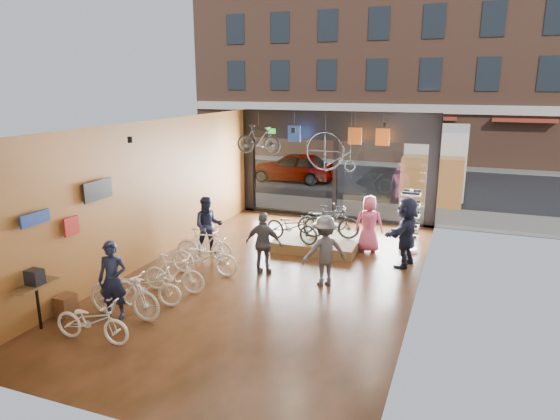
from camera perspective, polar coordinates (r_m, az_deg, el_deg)
The scene contains 36 objects.
ground_plane at distance 12.77m, azimuth -0.72°, elevation -7.58°, with size 7.00×12.00×0.04m, color black.
ceiling at distance 11.88m, azimuth -0.78°, elevation 9.86°, with size 7.00×12.00×0.04m, color black.
wall_left at distance 13.83m, azimuth -14.46°, elevation 2.00°, with size 0.04×12.00×3.80m, color #9E5731.
wall_right at distance 11.41m, azimuth 15.94°, elevation -0.67°, with size 0.04×12.00×3.80m, color beige.
wall_back at distance 7.21m, azimuth -18.79°, elevation -9.75°, with size 7.00×0.04×3.80m, color beige.
storefront at distance 17.79m, azimuth 6.36°, elevation 5.05°, with size 7.00×0.26×3.80m, color black, non-canonical shape.
exit_sign at distance 18.27m, azimuth -1.03°, elevation 9.01°, with size 0.35×0.06×0.18m, color #198C26.
street_road at distance 26.81m, azimuth 11.10°, elevation 3.86°, with size 30.00×18.00×0.02m, color black.
sidewalk_near at distance 19.31m, azimuth 7.11°, elevation 0.18°, with size 30.00×2.40×0.12m, color slate.
sidewalk_far at distance 30.69m, azimuth 12.40°, elevation 5.23°, with size 30.00×2.00×0.12m, color slate.
opposite_building at distance 32.89m, azimuth 13.76°, elevation 17.89°, with size 26.00×5.00×14.00m, color brown.
street_car at distance 24.70m, azimuth 1.52°, elevation 4.96°, with size 1.70×4.23×1.44m, color gray.
box_truck at distance 22.30m, azimuth 17.45°, elevation 5.12°, with size 2.41×7.24×2.85m, color silver, non-canonical shape.
floor_bike_0 at distance 10.21m, azimuth -20.69°, elevation -11.78°, with size 0.55×1.57×0.82m, color beige.
floor_bike_1 at distance 10.91m, azimuth -17.46°, elevation -9.11°, with size 0.50×1.76×1.06m, color beige.
floor_bike_2 at distance 11.41m, azimuth -14.95°, elevation -8.49°, with size 0.55×1.58×0.83m, color beige.
floor_bike_3 at distance 11.89m, azimuth -12.04°, elevation -7.13°, with size 0.43×1.52×0.92m, color beige.
floor_bike_4 at distance 12.82m, azimuth -8.67°, elevation -5.33°, with size 0.62×1.78×0.94m, color beige.
floor_bike_5 at distance 13.74m, azimuth -8.63°, elevation -3.97°, with size 0.44×1.56×0.94m, color beige.
display_platform at distance 14.81m, azimuth 4.39°, elevation -3.78°, with size 2.40×1.80×0.30m, color #4F361E.
display_bike_left at distance 14.29m, azimuth 1.35°, elevation -1.91°, with size 0.60×1.71×0.90m, color #1F2725.
display_bike_mid at distance 14.64m, azimuth 5.89°, elevation -1.39°, with size 0.47×1.66×0.99m, color #1F2725.
display_bike_right at distance 15.26m, azimuth 4.92°, elevation -1.01°, with size 0.56×1.60×0.84m, color #1F2725.
customer_0 at distance 10.86m, azimuth -18.58°, elevation -7.59°, with size 0.60×0.40×1.66m, color #161C33.
customer_1 at distance 14.20m, azimuth -8.22°, elevation -1.80°, with size 0.81×0.63×1.67m, color #161C33.
customer_2 at distance 12.60m, azimuth -1.87°, elevation -3.86°, with size 0.95×0.40×1.62m, color #3F3F44.
customer_3 at distance 11.97m, azimuth 5.12°, elevation -4.69°, with size 1.11×0.64×1.72m, color #3F3F44.
customer_4 at distance 14.51m, azimuth 10.13°, elevation -1.56°, with size 0.81×0.53×1.65m, color #CC4C72.
customer_5 at distance 13.55m, azimuth 14.22°, elevation -2.43°, with size 1.74×0.55×1.88m, color #161C33.
sunglasses_rack at distance 14.75m, azimuth 14.59°, elevation -1.22°, with size 0.54×0.44×1.82m, color white, non-canonical shape.
wall_merch at distance 11.31m, azimuth -23.84°, elevation -4.67°, with size 0.40×2.40×2.60m, color navy, non-canonical shape.
penny_farthing at distance 16.66m, azimuth 6.05°, elevation 6.51°, with size 1.62×0.06×1.30m, color black, non-canonical shape.
hung_bike at distance 16.66m, azimuth -2.47°, elevation 8.05°, with size 0.45×1.58×0.95m, color #1F2725.
jersey_left at distance 17.25m, azimuth 1.62°, elevation 8.69°, with size 0.45×0.03×0.55m, color #1E3F99.
jersey_mid at distance 16.68m, azimuth 8.54°, elevation 8.35°, with size 0.45×0.03×0.55m, color #CC5919.
jersey_right at distance 16.52m, azimuth 11.64°, elevation 8.16°, with size 0.45×0.03×0.55m, color #CC5919.
Camera 1 is at (4.34, -11.02, 4.75)m, focal length 32.00 mm.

